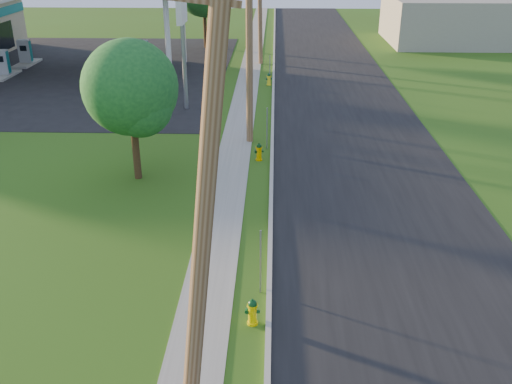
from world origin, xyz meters
TOP-DOWN VIEW (x-y plane):
  - road at (4.50, 10.00)m, footprint 8.00×120.00m
  - curb at (0.50, 10.00)m, footprint 0.15×120.00m
  - sidewalk at (-1.25, 10.00)m, footprint 1.50×120.00m
  - forecourt at (-16.00, 32.00)m, footprint 26.00×28.00m
  - utility_pole_near at (-0.60, -1.00)m, footprint 1.40×0.32m
  - utility_pole_mid at (-0.60, 17.00)m, footprint 1.40×0.32m
  - sign_post_near at (0.25, 4.20)m, footprint 0.05×0.04m
  - sign_post_mid at (0.25, 16.00)m, footprint 0.05×0.04m
  - sign_post_far at (0.25, 28.20)m, footprint 0.05×0.04m
  - fuel_pump_nw at (-18.50, 30.00)m, footprint 1.20×3.20m
  - fuel_pump_ne at (-9.50, 30.00)m, footprint 1.20×3.20m
  - fuel_pump_sw at (-18.50, 34.00)m, footprint 1.20×3.20m
  - fuel_pump_se at (-9.50, 34.00)m, footprint 1.20×3.20m
  - price_pylon at (-4.50, 22.50)m, footprint 0.34×2.04m
  - distant_building at (18.00, 45.00)m, footprint 14.00×10.00m
  - tree_verge at (-4.96, 12.25)m, footprint 3.77×3.77m
  - hydrant_near at (0.08, 2.76)m, footprint 0.40×0.35m
  - hydrant_mid at (-0.08, 14.50)m, footprint 0.42×0.38m
  - hydrant_far at (0.20, 28.25)m, footprint 0.43×0.38m
  - car_silver at (-10.03, 32.43)m, footprint 4.52×2.13m

SIDE VIEW (x-z plane):
  - road at x=4.50m, z-range 0.00..0.02m
  - forecourt at x=-16.00m, z-range 0.00..0.02m
  - sidewalk at x=-1.25m, z-range 0.00..0.03m
  - curb at x=0.50m, z-range 0.00..0.15m
  - hydrant_near at x=0.08m, z-range -0.01..0.76m
  - hydrant_mid at x=-0.08m, z-range -0.01..0.80m
  - hydrant_far at x=0.20m, z-range -0.01..0.81m
  - fuel_pump_nw at x=-18.50m, z-range -0.23..1.67m
  - fuel_pump_ne at x=-9.50m, z-range -0.23..1.67m
  - fuel_pump_sw at x=-18.50m, z-range -0.23..1.67m
  - fuel_pump_se at x=-9.50m, z-range -0.23..1.67m
  - car_silver at x=-10.03m, z-range 0.00..1.49m
  - sign_post_near at x=0.25m, z-range 0.00..2.00m
  - sign_post_mid at x=0.25m, z-range 0.00..2.00m
  - sign_post_far at x=0.25m, z-range 0.00..2.00m
  - distant_building at x=18.00m, z-range 0.00..4.00m
  - tree_verge at x=-4.96m, z-range 0.82..6.53m
  - utility_pole_near at x=-0.60m, z-range 0.06..9.54m
  - utility_pole_mid at x=-0.60m, z-range 0.05..9.85m
  - price_pylon at x=-4.50m, z-range 2.01..8.86m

